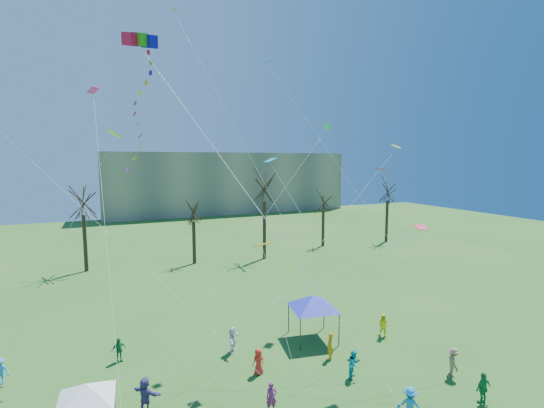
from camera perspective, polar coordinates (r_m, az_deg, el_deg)
name	(u,v)px	position (r m, az deg, el deg)	size (l,w,h in m)	color
distant_building	(228,182)	(98.09, -6.70, 3.25)	(60.00, 14.00, 15.00)	gray
bare_tree_row	(201,206)	(48.84, -10.69, -0.26)	(69.30, 9.54, 12.06)	black
big_box_kite	(145,112)	(20.74, -18.55, 12.97)	(5.05, 8.32, 24.09)	red
canopy_tent_white	(86,392)	(21.76, -26.22, -24.01)	(3.54, 3.54, 2.65)	#3F3F44
canopy_tent_blue	(313,302)	(28.69, 6.21, -14.44)	(4.37, 4.37, 3.33)	#3F3F44
festival_crowd	(244,390)	(22.58, -4.28, -26.20)	(26.23, 13.69, 1.86)	#B51624
small_kites_aloft	(238,155)	(24.18, -5.08, 7.38)	(30.42, 19.02, 33.38)	orange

